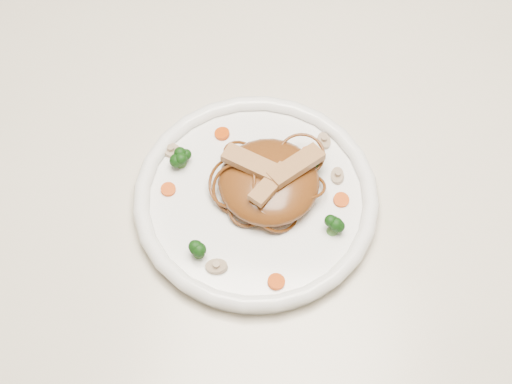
{
  "coord_description": "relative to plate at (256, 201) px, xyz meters",
  "views": [
    {
      "loc": [
        -0.01,
        -0.51,
        1.56
      ],
      "look_at": [
        -0.05,
        -0.06,
        0.78
      ],
      "focal_mm": 52.9,
      "sensor_mm": 36.0,
      "label": 1
    }
  ],
  "objects": [
    {
      "name": "ground",
      "position": [
        0.05,
        0.06,
        -0.76
      ],
      "size": [
        4.0,
        4.0,
        0.0
      ],
      "primitive_type": "plane",
      "color": "#50341B",
      "rests_on": "ground"
    },
    {
      "name": "carrot_4",
      "position": [
        0.03,
        -0.11,
        0.01
      ],
      "size": [
        0.02,
        0.02,
        0.0
      ],
      "primitive_type": "cylinder",
      "rotation": [
        0.0,
        0.0,
        -0.21
      ],
      "color": "#E34308",
      "rests_on": "plate"
    },
    {
      "name": "chicken_c",
      "position": [
        0.02,
        -0.0,
        0.05
      ],
      "size": [
        0.05,
        0.06,
        0.01
      ],
      "primitive_type": "cube",
      "rotation": [
        0.0,
        0.0,
        4.15
      ],
      "color": "tan",
      "rests_on": "noodle_mound"
    },
    {
      "name": "carrot_2",
      "position": [
        0.1,
        0.01,
        0.01
      ],
      "size": [
        0.02,
        0.02,
        0.0
      ],
      "primitive_type": "cylinder",
      "rotation": [
        0.0,
        0.0,
        -0.23
      ],
      "color": "#E34308",
      "rests_on": "plate"
    },
    {
      "name": "chicken_a",
      "position": [
        0.05,
        0.02,
        0.05
      ],
      "size": [
        0.07,
        0.07,
        0.01
      ],
      "primitive_type": "cube",
      "rotation": [
        0.0,
        0.0,
        0.77
      ],
      "color": "tan",
      "rests_on": "noodle_mound"
    },
    {
      "name": "broccoli_3",
      "position": [
        0.09,
        -0.04,
        0.02
      ],
      "size": [
        0.03,
        0.03,
        0.03
      ],
      "primitive_type": null,
      "rotation": [
        0.0,
        0.0,
        -0.15
      ],
      "color": "#113C0C",
      "rests_on": "plate"
    },
    {
      "name": "table",
      "position": [
        0.05,
        0.06,
        -0.11
      ],
      "size": [
        1.2,
        0.8,
        0.75
      ],
      "color": "beige",
      "rests_on": "ground"
    },
    {
      "name": "broccoli_2",
      "position": [
        -0.06,
        -0.08,
        0.02
      ],
      "size": [
        0.03,
        0.03,
        0.03
      ],
      "primitive_type": null,
      "rotation": [
        0.0,
        0.0,
        0.15
      ],
      "color": "#113C0C",
      "rests_on": "plate"
    },
    {
      "name": "plate",
      "position": [
        0.0,
        0.0,
        0.0
      ],
      "size": [
        0.33,
        0.33,
        0.02
      ],
      "primitive_type": "cylinder",
      "rotation": [
        0.0,
        0.0,
        -0.13
      ],
      "color": "white",
      "rests_on": "table"
    },
    {
      "name": "broccoli_0",
      "position": [
        0.07,
        0.05,
        0.02
      ],
      "size": [
        0.03,
        0.03,
        0.03
      ],
      "primitive_type": null,
      "rotation": [
        0.0,
        0.0,
        0.07
      ],
      "color": "#113C0C",
      "rests_on": "plate"
    },
    {
      "name": "carrot_0",
      "position": [
        0.06,
        0.07,
        0.01
      ],
      "size": [
        0.02,
        0.02,
        0.0
      ],
      "primitive_type": "cylinder",
      "rotation": [
        0.0,
        0.0,
        0.38
      ],
      "color": "#E34308",
      "rests_on": "plate"
    },
    {
      "name": "mushroom_1",
      "position": [
        0.1,
        0.04,
        0.01
      ],
      "size": [
        0.02,
        0.02,
        0.01
      ],
      "primitive_type": "cylinder",
      "rotation": [
        0.0,
        0.0,
        1.64
      ],
      "color": "tan",
      "rests_on": "plate"
    },
    {
      "name": "broccoli_1",
      "position": [
        -0.1,
        0.04,
        0.02
      ],
      "size": [
        0.04,
        0.04,
        0.03
      ],
      "primitive_type": null,
      "rotation": [
        0.0,
        0.0,
        -0.43
      ],
      "color": "#113C0C",
      "rests_on": "plate"
    },
    {
      "name": "mushroom_2",
      "position": [
        -0.11,
        0.06,
        0.01
      ],
      "size": [
        0.03,
        0.03,
        0.01
      ],
      "primitive_type": "cylinder",
      "rotation": [
        0.0,
        0.0,
        -0.3
      ],
      "color": "tan",
      "rests_on": "plate"
    },
    {
      "name": "mushroom_0",
      "position": [
        -0.04,
        -0.1,
        0.01
      ],
      "size": [
        0.03,
        0.03,
        0.01
      ],
      "primitive_type": "cylinder",
      "rotation": [
        0.0,
        0.0,
        0.06
      ],
      "color": "tan",
      "rests_on": "plate"
    },
    {
      "name": "carrot_1",
      "position": [
        -0.11,
        0.0,
        0.01
      ],
      "size": [
        0.02,
        0.02,
        0.0
      ],
      "primitive_type": "cylinder",
      "rotation": [
        0.0,
        0.0,
        -0.1
      ],
      "color": "#E34308",
      "rests_on": "plate"
    },
    {
      "name": "noodle_mound",
      "position": [
        0.01,
        0.01,
        0.03
      ],
      "size": [
        0.14,
        0.14,
        0.04
      ],
      "primitive_type": "ellipsoid",
      "rotation": [
        0.0,
        0.0,
        -0.18
      ],
      "color": "brown",
      "rests_on": "plate"
    },
    {
      "name": "chicken_b",
      "position": [
        -0.01,
        0.02,
        0.05
      ],
      "size": [
        0.08,
        0.05,
        0.01
      ],
      "primitive_type": "cube",
      "rotation": [
        0.0,
        0.0,
        2.75
      ],
      "color": "tan",
      "rests_on": "noodle_mound"
    },
    {
      "name": "mushroom_3",
      "position": [
        0.08,
        0.09,
        0.01
      ],
      "size": [
        0.03,
        0.03,
        0.01
      ],
      "primitive_type": "cylinder",
      "rotation": [
        0.0,
        0.0,
        1.9
      ],
      "color": "tan",
      "rests_on": "plate"
    },
    {
      "name": "carrot_3",
      "position": [
        -0.05,
        0.09,
        0.01
      ],
      "size": [
        0.02,
        0.02,
        0.0
      ],
      "primitive_type": "cylinder",
      "rotation": [
        0.0,
        0.0,
        -0.26
      ],
      "color": "#E34308",
      "rests_on": "plate"
    }
  ]
}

